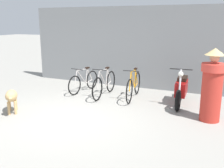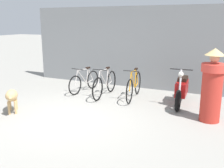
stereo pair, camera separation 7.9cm
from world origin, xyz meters
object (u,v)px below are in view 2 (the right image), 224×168
Objects in this scene: bicycle_1 at (105,84)px; motorcycle at (182,89)px; bicycle_0 at (84,81)px; bicycle_2 at (134,86)px; person_in_robes at (212,85)px; stray_dog at (12,96)px.

bicycle_1 is 2.30m from motorcycle.
bicycle_2 is (1.75, -0.07, 0.04)m from bicycle_0.
bicycle_2 is 0.92× the size of motorcycle.
bicycle_1 is at bearing 84.03° from bicycle_0.
bicycle_0 is 0.93× the size of person_in_robes.
motorcycle is 2.31× the size of stray_dog.
bicycle_0 is 1.90× the size of stray_dog.
bicycle_0 is at bearing 125.15° from stray_dog.
motorcycle is 1.41m from person_in_robes.
motorcycle reaches higher than bicycle_1.
bicycle_0 is 1.76m from bicycle_2.
bicycle_0 is 4.14m from person_in_robes.
bicycle_0 is 2.62m from stray_dog.
person_in_robes reaches higher than bicycle_1.
stray_dog is at bearing -33.90° from bicycle_1.
bicycle_2 is at bearing 94.39° from bicycle_1.
stray_dog is 0.49× the size of person_in_robes.
person_in_robes is at bearing 35.67° from motorcycle.
bicycle_2 is at bearing 93.98° from bicycle_0.
person_in_robes reaches higher than bicycle_0.
motorcycle reaches higher than stray_dog.
person_in_robes is (3.13, -0.85, 0.48)m from bicycle_1.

